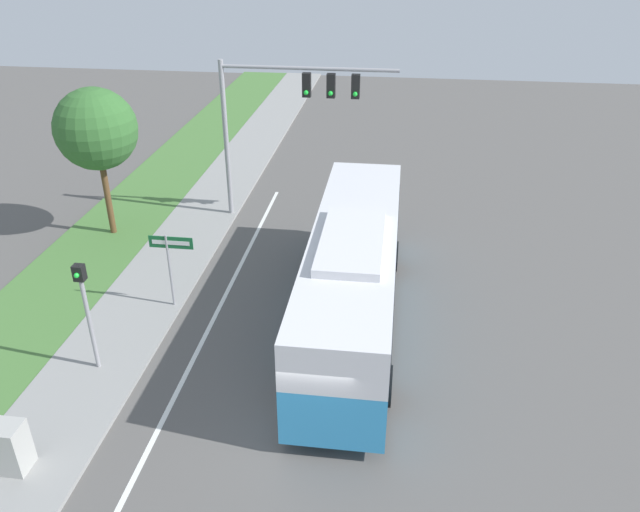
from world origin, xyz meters
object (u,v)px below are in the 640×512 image
Objects in this scene: utility_cabinet at (11,447)px; street_sign at (171,257)px; signal_gantry at (283,106)px; bus at (353,271)px; pedestrian_signal at (85,301)px.

street_sign is at bearing 79.34° from utility_cabinet.
street_sign is (-2.31, -7.32, -2.93)m from signal_gantry.
bus is 7.59m from pedestrian_signal.
bus is 3.42× the size of pedestrian_signal.
pedestrian_signal is at bearing -107.74° from signal_gantry.
signal_gantry is 11.50m from pedestrian_signal.
signal_gantry reaches higher than pedestrian_signal.
bus is 9.22× the size of utility_cabinet.
utility_cabinet is at bearing -100.66° from street_sign.
signal_gantry is at bearing 75.83° from utility_cabinet.
street_sign is at bearing -107.48° from signal_gantry.
bus is at bearing -1.23° from street_sign.
signal_gantry is (-3.44, 7.45, 2.93)m from bus.
street_sign is at bearing 71.68° from pedestrian_signal.
utility_cabinet is (-3.64, -14.43, -4.06)m from signal_gantry.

